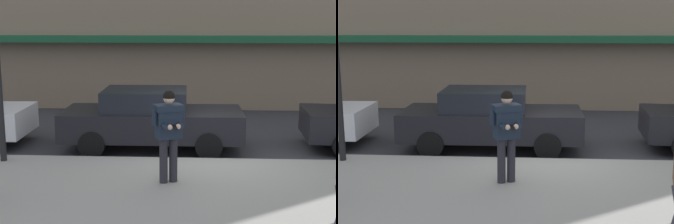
{
  "view_description": "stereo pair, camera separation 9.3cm",
  "coord_description": "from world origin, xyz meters",
  "views": [
    {
      "loc": [
        -0.27,
        -10.53,
        3.2
      ],
      "look_at": [
        -0.75,
        -1.69,
        1.49
      ],
      "focal_mm": 50.0,
      "sensor_mm": 36.0,
      "label": 1
    },
    {
      "loc": [
        -0.17,
        -10.52,
        3.2
      ],
      "look_at": [
        -0.75,
        -1.69,
        1.49
      ],
      "focal_mm": 50.0,
      "sensor_mm": 36.0,
      "label": 2
    }
  ],
  "objects": [
    {
      "name": "man_texting_on_phone",
      "position": [
        -0.72,
        -1.88,
        1.25
      ],
      "size": [
        0.61,
        0.65,
        1.81
      ],
      "color": "#23232B",
      "rests_on": "sidewalk"
    },
    {
      "name": "ground_plane",
      "position": [
        0.0,
        0.0,
        0.0
      ],
      "size": [
        80.0,
        80.0,
        0.0
      ],
      "primitive_type": "plane",
      "color": "#333338"
    },
    {
      "name": "curb_paint_line",
      "position": [
        1.0,
        0.05,
        0.0
      ],
      "size": [
        28.0,
        0.12,
        0.01
      ],
      "primitive_type": "cube",
      "color": "silver",
      "rests_on": "ground"
    },
    {
      "name": "parked_sedan_mid",
      "position": [
        -1.32,
        1.02,
        0.79
      ],
      "size": [
        4.51,
        1.95,
        1.54
      ],
      "color": "black",
      "rests_on": "ground"
    },
    {
      "name": "sidewalk",
      "position": [
        1.0,
        -2.85,
        0.07
      ],
      "size": [
        32.0,
        5.3,
        0.14
      ],
      "primitive_type": "cube",
      "color": "#99968E",
      "rests_on": "ground"
    }
  ]
}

